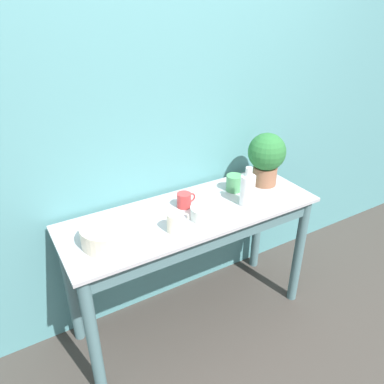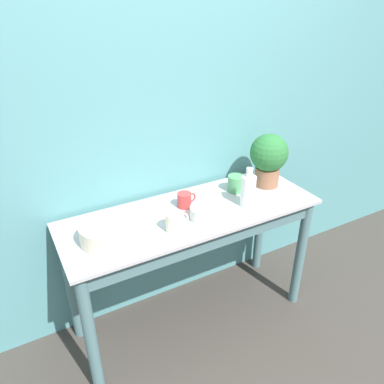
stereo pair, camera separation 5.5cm
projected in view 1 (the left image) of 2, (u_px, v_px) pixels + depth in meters
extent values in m
plane|color=#3D3833|center=(214.00, 343.00, 2.23)|extent=(12.00, 12.00, 0.00)
cube|color=teal|center=(164.00, 124.00, 2.09)|extent=(6.00, 0.05, 2.40)
cylinder|color=slate|center=(93.00, 340.00, 1.79)|extent=(0.06, 0.06, 0.77)
cylinder|color=slate|center=(299.00, 252.00, 2.39)|extent=(0.06, 0.06, 0.77)
cylinder|color=slate|center=(71.00, 288.00, 2.10)|extent=(0.06, 0.06, 0.77)
cylinder|color=slate|center=(258.00, 222.00, 2.70)|extent=(0.06, 0.06, 0.77)
cube|color=slate|center=(212.00, 241.00, 1.93)|extent=(1.34, 0.02, 0.10)
cube|color=#B2B2B7|center=(192.00, 213.00, 2.05)|extent=(1.44, 0.51, 0.02)
cylinder|color=#8C5B42|center=(265.00, 175.00, 2.31)|extent=(0.15, 0.15, 0.12)
sphere|color=#286B33|center=(267.00, 152.00, 2.24)|extent=(0.23, 0.23, 0.23)
cylinder|color=beige|center=(108.00, 234.00, 1.77)|extent=(0.26, 0.26, 0.10)
cylinder|color=white|center=(247.00, 190.00, 2.08)|extent=(0.08, 0.08, 0.18)
cylinder|color=white|center=(249.00, 172.00, 2.02)|extent=(0.04, 0.04, 0.05)
cylinder|color=beige|center=(175.00, 222.00, 1.86)|extent=(0.09, 0.09, 0.10)
torus|color=beige|center=(184.00, 219.00, 1.88)|extent=(0.07, 0.01, 0.07)
cylinder|color=#C63838|center=(184.00, 200.00, 2.07)|extent=(0.08, 0.08, 0.08)
torus|color=#C63838|center=(191.00, 198.00, 2.09)|extent=(0.06, 0.01, 0.06)
cylinder|color=#4C935B|center=(234.00, 183.00, 2.24)|extent=(0.10, 0.10, 0.10)
torus|color=#4C935B|center=(241.00, 180.00, 2.26)|extent=(0.07, 0.01, 0.07)
cylinder|color=silver|center=(205.00, 212.00, 1.97)|extent=(0.15, 0.15, 0.07)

